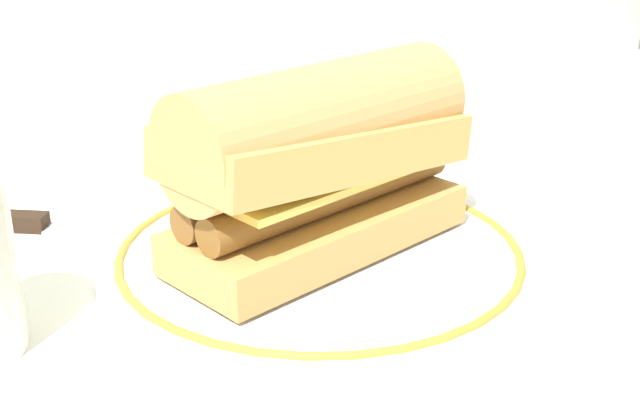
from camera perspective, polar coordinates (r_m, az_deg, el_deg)
ground_plane at (r=0.55m, az=-0.01°, el=-4.58°), size 1.50×1.50×0.00m
plate at (r=0.55m, az=-0.00°, el=-3.60°), size 0.29×0.29×0.01m
sausage_sandwich at (r=0.53m, az=0.00°, el=3.18°), size 0.22×0.13×0.12m
butter_knife at (r=0.63m, az=-17.60°, el=-1.65°), size 0.13×0.10×0.01m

